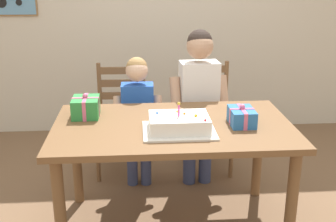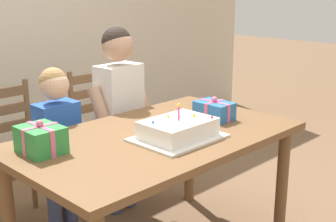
{
  "view_description": "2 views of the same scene",
  "coord_description": "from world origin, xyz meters",
  "px_view_note": "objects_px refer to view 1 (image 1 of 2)",
  "views": [
    {
      "loc": [
        -0.22,
        -2.58,
        1.72
      ],
      "look_at": [
        -0.03,
        -0.0,
        0.84
      ],
      "focal_mm": 46.23,
      "sensor_mm": 36.0,
      "label": 1
    },
    {
      "loc": [
        -1.6,
        -1.67,
        1.52
      ],
      "look_at": [
        0.09,
        -0.0,
        0.86
      ],
      "focal_mm": 49.1,
      "sensor_mm": 36.0,
      "label": 2
    }
  ],
  "objects_px": {
    "child_younger": "(138,110)",
    "chair_left": "(122,118)",
    "gift_box_red_large": "(86,107)",
    "birthday_cake": "(179,124)",
    "gift_box_beside_cake": "(242,117)",
    "chair_right": "(206,116)",
    "dining_table": "(173,138)",
    "child_older": "(199,93)"
  },
  "relations": [
    {
      "from": "birthday_cake",
      "to": "child_younger",
      "type": "distance_m",
      "value": 0.8
    },
    {
      "from": "chair_left",
      "to": "child_younger",
      "type": "distance_m",
      "value": 0.38
    },
    {
      "from": "chair_left",
      "to": "child_younger",
      "type": "relative_size",
      "value": 0.87
    },
    {
      "from": "gift_box_red_large",
      "to": "child_older",
      "type": "height_order",
      "value": "child_older"
    },
    {
      "from": "gift_box_red_large",
      "to": "child_younger",
      "type": "bearing_deg",
      "value": 50.49
    },
    {
      "from": "dining_table",
      "to": "gift_box_red_large",
      "type": "xyz_separation_m",
      "value": [
        -0.57,
        0.19,
        0.16
      ]
    },
    {
      "from": "chair_right",
      "to": "dining_table",
      "type": "bearing_deg",
      "value": -111.76
    },
    {
      "from": "gift_box_beside_cake",
      "to": "child_older",
      "type": "height_order",
      "value": "child_older"
    },
    {
      "from": "dining_table",
      "to": "chair_left",
      "type": "distance_m",
      "value": 1.0
    },
    {
      "from": "gift_box_red_large",
      "to": "gift_box_beside_cake",
      "type": "height_order",
      "value": "gift_box_red_large"
    },
    {
      "from": "birthday_cake",
      "to": "gift_box_red_large",
      "type": "distance_m",
      "value": 0.68
    },
    {
      "from": "dining_table",
      "to": "child_older",
      "type": "xyz_separation_m",
      "value": [
        0.25,
        0.61,
        0.11
      ]
    },
    {
      "from": "gift_box_red_large",
      "to": "child_older",
      "type": "distance_m",
      "value": 0.92
    },
    {
      "from": "dining_table",
      "to": "gift_box_red_large",
      "type": "bearing_deg",
      "value": 161.15
    },
    {
      "from": "child_older",
      "to": "child_younger",
      "type": "xyz_separation_m",
      "value": [
        -0.48,
        0.0,
        -0.12
      ]
    },
    {
      "from": "dining_table",
      "to": "chair_right",
      "type": "relative_size",
      "value": 1.66
    },
    {
      "from": "birthday_cake",
      "to": "gift_box_beside_cake",
      "type": "distance_m",
      "value": 0.42
    },
    {
      "from": "birthday_cake",
      "to": "child_older",
      "type": "distance_m",
      "value": 0.78
    },
    {
      "from": "gift_box_red_large",
      "to": "gift_box_beside_cake",
      "type": "xyz_separation_m",
      "value": [
        1.0,
        -0.23,
        -0.01
      ]
    },
    {
      "from": "chair_left",
      "to": "chair_right",
      "type": "xyz_separation_m",
      "value": [
        0.73,
        -0.0,
        0.0
      ]
    },
    {
      "from": "gift_box_beside_cake",
      "to": "chair_left",
      "type": "bearing_deg",
      "value": 130.0
    },
    {
      "from": "dining_table",
      "to": "birthday_cake",
      "type": "height_order",
      "value": "birthday_cake"
    },
    {
      "from": "child_older",
      "to": "child_younger",
      "type": "distance_m",
      "value": 0.49
    },
    {
      "from": "birthday_cake",
      "to": "child_younger",
      "type": "height_order",
      "value": "child_younger"
    },
    {
      "from": "dining_table",
      "to": "child_older",
      "type": "relative_size",
      "value": 1.21
    },
    {
      "from": "dining_table",
      "to": "birthday_cake",
      "type": "distance_m",
      "value": 0.2
    },
    {
      "from": "gift_box_red_large",
      "to": "birthday_cake",
      "type": "bearing_deg",
      "value": -28.7
    },
    {
      "from": "gift_box_red_large",
      "to": "gift_box_beside_cake",
      "type": "bearing_deg",
      "value": -12.95
    },
    {
      "from": "gift_box_beside_cake",
      "to": "gift_box_red_large",
      "type": "bearing_deg",
      "value": 167.05
    },
    {
      "from": "child_younger",
      "to": "birthday_cake",
      "type": "bearing_deg",
      "value": -71.52
    },
    {
      "from": "dining_table",
      "to": "gift_box_beside_cake",
      "type": "height_order",
      "value": "gift_box_beside_cake"
    },
    {
      "from": "chair_right",
      "to": "child_younger",
      "type": "bearing_deg",
      "value": -152.82
    },
    {
      "from": "gift_box_beside_cake",
      "to": "child_older",
      "type": "xyz_separation_m",
      "value": [
        -0.18,
        0.65,
        -0.04
      ]
    },
    {
      "from": "chair_left",
      "to": "chair_right",
      "type": "relative_size",
      "value": 1.0
    },
    {
      "from": "chair_right",
      "to": "child_younger",
      "type": "xyz_separation_m",
      "value": [
        -0.59,
        -0.3,
        0.17
      ]
    },
    {
      "from": "chair_right",
      "to": "chair_left",
      "type": "bearing_deg",
      "value": 180.0
    },
    {
      "from": "child_younger",
      "to": "chair_left",
      "type": "bearing_deg",
      "value": 114.98
    },
    {
      "from": "birthday_cake",
      "to": "chair_right",
      "type": "relative_size",
      "value": 0.48
    },
    {
      "from": "gift_box_beside_cake",
      "to": "birthday_cake",
      "type": "bearing_deg",
      "value": -166.94
    },
    {
      "from": "chair_right",
      "to": "child_older",
      "type": "distance_m",
      "value": 0.44
    },
    {
      "from": "dining_table",
      "to": "gift_box_beside_cake",
      "type": "bearing_deg",
      "value": -4.83
    },
    {
      "from": "gift_box_red_large",
      "to": "child_older",
      "type": "bearing_deg",
      "value": 26.99
    }
  ]
}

